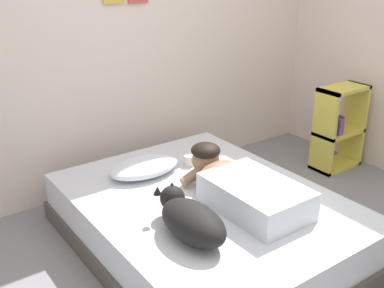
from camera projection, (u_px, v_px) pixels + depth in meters
ground_plane at (267, 275)px, 2.82m from camera, size 11.63×11.63×0.00m
back_wall at (124, 31)px, 3.61m from camera, size 3.82×0.12×2.50m
bed at (205, 221)px, 3.06m from camera, size 1.50×1.94×0.35m
pillow at (144, 167)px, 3.29m from camera, size 0.52×0.32×0.11m
person_lying at (240, 185)px, 2.91m from camera, size 0.43×0.92×0.27m
dog at (190, 219)px, 2.55m from camera, size 0.26×0.57×0.21m
coffee_cup at (190, 160)px, 3.44m from camera, size 0.12×0.09×0.07m
cell_phone at (212, 182)px, 3.18m from camera, size 0.07×0.14×0.01m
bookshelf at (338, 128)px, 4.12m from camera, size 0.45×0.24×0.75m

